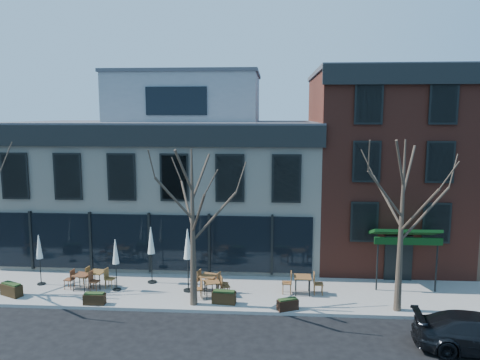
{
  "coord_description": "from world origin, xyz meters",
  "views": [
    {
      "loc": [
        6.5,
        -23.81,
        8.68
      ],
      "look_at": [
        4.68,
        2.0,
        5.01
      ],
      "focal_mm": 35.0,
      "sensor_mm": 36.0,
      "label": 1
    }
  ],
  "objects": [
    {
      "name": "ground",
      "position": [
        0.0,
        0.0,
        0.0
      ],
      "size": [
        120.0,
        120.0,
        0.0
      ],
      "primitive_type": "plane",
      "color": "black",
      "rests_on": "ground"
    },
    {
      "name": "sidewalk_front",
      "position": [
        3.25,
        -2.15,
        0.07
      ],
      "size": [
        33.5,
        4.7,
        0.15
      ],
      "primitive_type": "cube",
      "color": "gray",
      "rests_on": "ground"
    },
    {
      "name": "sidewalk_side",
      "position": [
        -11.25,
        6.0,
        0.07
      ],
      "size": [
        4.5,
        12.0,
        0.15
      ],
      "primitive_type": "cube",
      "color": "gray",
      "rests_on": "ground"
    },
    {
      "name": "corner_building",
      "position": [
        0.07,
        5.07,
        4.72
      ],
      "size": [
        18.39,
        10.39,
        11.1
      ],
      "color": "beige",
      "rests_on": "ground"
    },
    {
      "name": "red_brick_building",
      "position": [
        13.0,
        4.98,
        5.64
      ],
      "size": [
        8.2,
        11.78,
        11.18
      ],
      "color": "maroon",
      "rests_on": "ground"
    },
    {
      "name": "tree_mid",
      "position": [
        3.01,
        -3.9,
        3.79
      ],
      "size": [
        3.5,
        3.55,
        7.04
      ],
      "color": "#382B21",
      "rests_on": "sidewalk_front"
    },
    {
      "name": "tree_right",
      "position": [
        12.01,
        -3.9,
        4.02
      ],
      "size": [
        3.72,
        3.77,
        7.48
      ],
      "color": "#382B21",
      "rests_on": "sidewalk_front"
    },
    {
      "name": "cafe_set_1",
      "position": [
        -2.74,
        -2.53,
        0.65
      ],
      "size": [
        1.87,
        0.83,
        0.96
      ],
      "color": "brown",
      "rests_on": "sidewalk_front"
    },
    {
      "name": "cafe_set_2",
      "position": [
        -2.13,
        -2.14,
        0.66
      ],
      "size": [
        1.91,
        0.85,
        0.99
      ],
      "color": "brown",
      "rests_on": "sidewalk_front"
    },
    {
      "name": "cafe_set_3",
      "position": [
        3.7,
        -2.99,
        0.63
      ],
      "size": [
        1.81,
        0.99,
        0.93
      ],
      "color": "brown",
      "rests_on": "sidewalk_front"
    },
    {
      "name": "cafe_set_4",
      "position": [
        3.48,
        -2.34,
        0.67
      ],
      "size": [
        1.97,
        0.99,
        1.01
      ],
      "color": "brown",
      "rests_on": "sidewalk_front"
    },
    {
      "name": "cafe_set_5",
      "position": [
        7.97,
        -2.3,
        0.69
      ],
      "size": [
        2.0,
        0.81,
        1.05
      ],
      "color": "brown",
      "rests_on": "sidewalk_front"
    },
    {
      "name": "umbrella_0",
      "position": [
        -5.1,
        -1.97,
        1.96
      ],
      "size": [
        0.41,
        0.41,
        2.57
      ],
      "color": "black",
      "rests_on": "sidewalk_front"
    },
    {
      "name": "umbrella_1",
      "position": [
        -1.04,
        -2.46,
        1.94
      ],
      "size": [
        0.41,
        0.41,
        2.54
      ],
      "color": "black",
      "rests_on": "sidewalk_front"
    },
    {
      "name": "umbrella_2",
      "position": [
        0.41,
        -1.32,
        2.2
      ],
      "size": [
        0.46,
        0.46,
        2.9
      ],
      "color": "black",
      "rests_on": "sidewalk_front"
    },
    {
      "name": "umbrella_3",
      "position": [
        2.47,
        -2.33,
        2.33
      ],
      "size": [
        0.49,
        0.49,
        3.09
      ],
      "color": "black",
      "rests_on": "sidewalk_front"
    },
    {
      "name": "planter_0",
      "position": [
        -5.77,
        -3.5,
        0.46
      ],
      "size": [
        1.19,
        0.87,
        0.62
      ],
      "color": "black",
      "rests_on": "sidewalk_front"
    },
    {
      "name": "planter_1",
      "position": [
        -1.47,
        -4.2,
        0.42
      ],
      "size": [
        0.97,
        0.42,
        0.54
      ],
      "color": "#332011",
      "rests_on": "sidewalk_front"
    },
    {
      "name": "planter_2",
      "position": [
        4.35,
        -3.69,
        0.45
      ],
      "size": [
        1.11,
        0.54,
        0.6
      ],
      "color": "black",
      "rests_on": "sidewalk_front"
    },
    {
      "name": "planter_3",
      "position": [
        7.21,
        -4.2,
        0.41
      ],
      "size": [
        0.99,
        0.71,
        0.52
      ],
      "color": "black",
      "rests_on": "sidewalk_front"
    }
  ]
}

